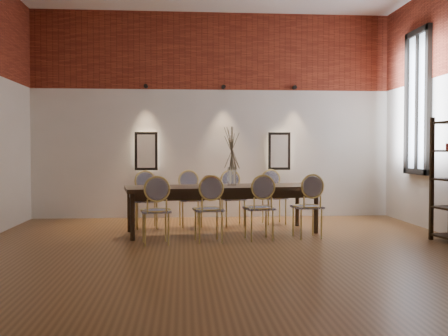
{
  "coord_description": "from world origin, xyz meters",
  "views": [
    {
      "loc": [
        -0.58,
        -6.77,
        1.33
      ],
      "look_at": [
        0.03,
        1.15,
        1.05
      ],
      "focal_mm": 42.0,
      "sensor_mm": 36.0,
      "label": 1
    }
  ],
  "objects": [
    {
      "name": "niche_left",
      "position": [
        -1.3,
        3.45,
        1.3
      ],
      "size": [
        0.36,
        0.06,
        0.66
      ],
      "primitive_type": "cube",
      "color": "#FFEAC6",
      "rests_on": "wall_back"
    },
    {
      "name": "spot_fixture_right",
      "position": [
        1.6,
        3.42,
        2.55
      ],
      "size": [
        0.08,
        0.1,
        0.08
      ],
      "primitive_type": "cylinder",
      "rotation": [
        1.57,
        0.0,
        0.0
      ],
      "color": "black",
      "rests_on": "wall_back"
    },
    {
      "name": "chair_far_b",
      "position": [
        -0.46,
        2.25,
        0.47
      ],
      "size": [
        0.5,
        0.5,
        0.94
      ],
      "primitive_type": null,
      "rotation": [
        0.0,
        0.0,
        3.3
      ],
      "color": "#D0B960",
      "rests_on": "floor"
    },
    {
      "name": "chair_near_b",
      "position": [
        -0.23,
        0.73,
        0.47
      ],
      "size": [
        0.5,
        0.5,
        0.94
      ],
      "primitive_type": null,
      "rotation": [
        0.0,
        0.0,
        0.16
      ],
      "color": "#D0B960",
      "rests_on": "floor"
    },
    {
      "name": "brick_band_back",
      "position": [
        0.0,
        3.48,
        3.25
      ],
      "size": [
        7.0,
        0.02,
        1.5
      ],
      "primitive_type": "cube",
      "color": "maroon",
      "rests_on": "ground"
    },
    {
      "name": "vase",
      "position": [
        0.19,
        1.58,
        0.9
      ],
      "size": [
        0.14,
        0.14,
        0.3
      ],
      "primitive_type": "cylinder",
      "color": "silver",
      "rests_on": "dining_table"
    },
    {
      "name": "wall_front",
      "position": [
        0.0,
        -3.55,
        2.0
      ],
      "size": [
        7.0,
        0.1,
        4.0
      ],
      "primitive_type": "cube",
      "color": "silver",
      "rests_on": "ground"
    },
    {
      "name": "book",
      "position": [
        -0.18,
        1.64,
        0.77
      ],
      "size": [
        0.28,
        0.22,
        0.03
      ],
      "primitive_type": "cube",
      "rotation": [
        0.0,
        0.0,
        0.16
      ],
      "color": "#991E5D",
      "rests_on": "dining_table"
    },
    {
      "name": "window_mullion",
      "position": [
        3.44,
        2.0,
        2.15
      ],
      "size": [
        0.06,
        0.06,
        2.4
      ],
      "primitive_type": "cube",
      "color": "black",
      "rests_on": "wall_right"
    },
    {
      "name": "chair_far_a",
      "position": [
        -1.21,
        2.13,
        0.47
      ],
      "size": [
        0.5,
        0.5,
        0.94
      ],
      "primitive_type": null,
      "rotation": [
        0.0,
        0.0,
        3.3
      ],
      "color": "#D0B960",
      "rests_on": "floor"
    },
    {
      "name": "spot_fixture_left",
      "position": [
        -1.3,
        3.42,
        2.55
      ],
      "size": [
        0.08,
        0.1,
        0.08
      ],
      "primitive_type": "cylinder",
      "rotation": [
        1.57,
        0.0,
        0.0
      ],
      "color": "black",
      "rests_on": "wall_back"
    },
    {
      "name": "wall_back",
      "position": [
        0.0,
        3.55,
        2.0
      ],
      "size": [
        7.0,
        0.1,
        4.0
      ],
      "primitive_type": "cube",
      "color": "silver",
      "rests_on": "ground"
    },
    {
      "name": "chair_near_a",
      "position": [
        -0.98,
        0.62,
        0.47
      ],
      "size": [
        0.5,
        0.5,
        0.94
      ],
      "primitive_type": null,
      "rotation": [
        0.0,
        0.0,
        0.16
      ],
      "color": "#D0B960",
      "rests_on": "floor"
    },
    {
      "name": "dining_table",
      "position": [
        0.03,
        1.55,
        0.38
      ],
      "size": [
        3.15,
        1.43,
        0.75
      ],
      "primitive_type": "cube",
      "rotation": [
        0.0,
        0.0,
        0.16
      ],
      "color": "#312013",
      "rests_on": "floor"
    },
    {
      "name": "bowl",
      "position": [
        -0.17,
        1.47,
        0.84
      ],
      "size": [
        0.24,
        0.24,
        0.18
      ],
      "primitive_type": "ellipsoid",
      "color": "#5C251C",
      "rests_on": "dining_table"
    },
    {
      "name": "niche_right",
      "position": [
        1.3,
        3.45,
        1.3
      ],
      "size": [
        0.36,
        0.06,
        0.66
      ],
      "primitive_type": "cube",
      "color": "#FFEAC6",
      "rests_on": "wall_back"
    },
    {
      "name": "chair_near_d",
      "position": [
        1.28,
        0.97,
        0.47
      ],
      "size": [
        0.5,
        0.5,
        0.94
      ],
      "primitive_type": null,
      "rotation": [
        0.0,
        0.0,
        0.16
      ],
      "color": "#D0B960",
      "rests_on": "floor"
    },
    {
      "name": "chair_far_d",
      "position": [
        1.04,
        2.49,
        0.47
      ],
      "size": [
        0.5,
        0.5,
        0.94
      ],
      "primitive_type": null,
      "rotation": [
        0.0,
        0.0,
        3.3
      ],
      "color": "#D0B960",
      "rests_on": "floor"
    },
    {
      "name": "chair_near_c",
      "position": [
        0.53,
        0.85,
        0.47
      ],
      "size": [
        0.5,
        0.5,
        0.94
      ],
      "primitive_type": null,
      "rotation": [
        0.0,
        0.0,
        0.16
      ],
      "color": "#D0B960",
      "rests_on": "floor"
    },
    {
      "name": "chair_far_c",
      "position": [
        0.29,
        2.37,
        0.47
      ],
      "size": [
        0.5,
        0.5,
        0.94
      ],
      "primitive_type": null,
      "rotation": [
        0.0,
        0.0,
        3.3
      ],
      "color": "#D0B960",
      "rests_on": "floor"
    },
    {
      "name": "dried_branches",
      "position": [
        0.19,
        1.58,
        1.35
      ],
      "size": [
        0.5,
        0.5,
        0.7
      ],
      "primitive_type": null,
      "color": "brown",
      "rests_on": "vase"
    },
    {
      "name": "window_glass",
      "position": [
        3.46,
        2.0,
        2.15
      ],
      "size": [
        0.02,
        0.78,
        2.38
      ],
      "primitive_type": "cube",
      "color": "silver",
      "rests_on": "wall_right"
    },
    {
      "name": "floor",
      "position": [
        0.0,
        0.0,
        -0.01
      ],
      "size": [
        7.0,
        7.0,
        0.02
      ],
      "primitive_type": "cube",
      "color": "brown",
      "rests_on": "ground"
    },
    {
      "name": "spot_fixture_mid",
      "position": [
        0.2,
        3.42,
        2.55
      ],
      "size": [
        0.08,
        0.1,
        0.08
      ],
      "primitive_type": "cylinder",
      "rotation": [
        1.57,
        0.0,
        0.0
      ],
      "color": "black",
      "rests_on": "wall_back"
    },
    {
      "name": "window_frame",
      "position": [
        3.44,
        2.0,
        2.15
      ],
      "size": [
        0.08,
        0.9,
        2.5
      ],
      "primitive_type": "cube",
      "color": "black",
      "rests_on": "wall_right"
    }
  ]
}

